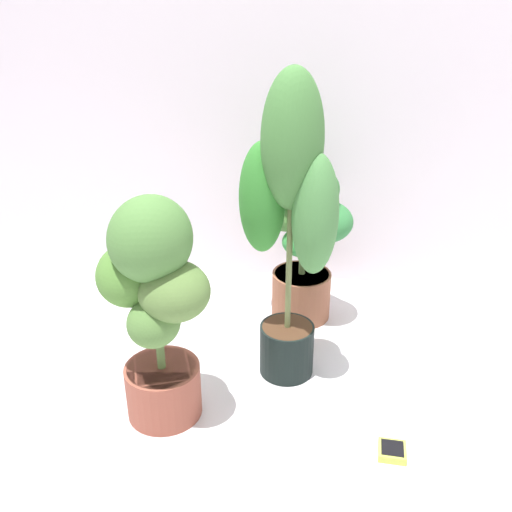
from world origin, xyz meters
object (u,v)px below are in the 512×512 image
(potted_plant_center, at_px, (290,211))
(hygrometer_box, at_px, (392,451))
(potted_plant_back_center, at_px, (304,233))
(potted_plant_front_left, at_px, (154,300))

(potted_plant_center, height_order, hygrometer_box, potted_plant_center)
(potted_plant_back_center, xyz_separation_m, hygrometer_box, (0.33, -0.72, -0.36))
(hygrometer_box, bearing_deg, potted_plant_center, 47.00)
(potted_plant_center, xyz_separation_m, potted_plant_front_left, (-0.36, -0.28, -0.19))
(potted_plant_front_left, bearing_deg, hygrometer_box, -5.25)
(potted_plant_back_center, distance_m, hygrometer_box, 0.87)
(hygrometer_box, bearing_deg, potted_plant_back_center, 26.16)
(potted_plant_front_left, relative_size, hygrometer_box, 8.87)
(potted_plant_center, bearing_deg, potted_plant_front_left, -142.17)
(potted_plant_front_left, bearing_deg, potted_plant_center, 37.83)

